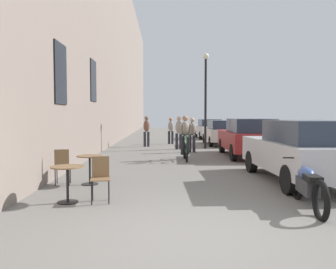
{
  "coord_description": "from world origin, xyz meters",
  "views": [
    {
      "loc": [
        -0.34,
        -4.75,
        1.71
      ],
      "look_at": [
        -0.08,
        10.59,
        0.86
      ],
      "focal_mm": 36.86,
      "sensor_mm": 36.0,
      "label": 1
    }
  ],
  "objects_px": {
    "cafe_table_mid": "(90,164)",
    "cyclist_on_bicycle": "(185,139)",
    "cafe_chair_mid_toward_street": "(62,164)",
    "pedestrian_furthest": "(171,129)",
    "street_lamp": "(206,88)",
    "cafe_chair_near_toward_street": "(101,176)",
    "pedestrian_near": "(192,133)",
    "parked_car_second": "(248,137)",
    "parked_car_third": "(221,132)",
    "pedestrian_far": "(147,129)",
    "parked_car_fourth": "(209,128)",
    "parked_motorcycle": "(308,186)",
    "pedestrian_mid": "(179,131)",
    "parked_car_nearest": "(302,150)",
    "cafe_table_near": "(67,176)"
  },
  "relations": [
    {
      "from": "cafe_table_mid",
      "to": "cyclist_on_bicycle",
      "type": "relative_size",
      "value": 0.41
    },
    {
      "from": "cafe_chair_mid_toward_street",
      "to": "pedestrian_furthest",
      "type": "xyz_separation_m",
      "value": [
        2.97,
        12.28,
        0.38
      ]
    },
    {
      "from": "cafe_table_mid",
      "to": "street_lamp",
      "type": "xyz_separation_m",
      "value": [
        4.03,
        9.26,
        2.59
      ]
    },
    {
      "from": "cafe_chair_near_toward_street",
      "to": "pedestrian_near",
      "type": "xyz_separation_m",
      "value": [
        2.61,
        9.14,
        0.4
      ]
    },
    {
      "from": "parked_car_second",
      "to": "parked_car_third",
      "type": "distance_m",
      "value": 5.72
    },
    {
      "from": "pedestrian_far",
      "to": "parked_car_fourth",
      "type": "height_order",
      "value": "pedestrian_far"
    },
    {
      "from": "street_lamp",
      "to": "parked_motorcycle",
      "type": "relative_size",
      "value": 2.29
    },
    {
      "from": "pedestrian_mid",
      "to": "street_lamp",
      "type": "xyz_separation_m",
      "value": [
        1.4,
        0.38,
        2.17
      ]
    },
    {
      "from": "parked_car_fourth",
      "to": "pedestrian_near",
      "type": "bearing_deg",
      "value": -102.13
    },
    {
      "from": "pedestrian_far",
      "to": "parked_car_third",
      "type": "relative_size",
      "value": 0.42
    },
    {
      "from": "pedestrian_mid",
      "to": "parked_motorcycle",
      "type": "distance_m",
      "value": 11.28
    },
    {
      "from": "cafe_table_mid",
      "to": "parked_car_nearest",
      "type": "relative_size",
      "value": 0.16
    },
    {
      "from": "pedestrian_near",
      "to": "parked_motorcycle",
      "type": "bearing_deg",
      "value": -82.31
    },
    {
      "from": "parked_motorcycle",
      "to": "parked_car_fourth",
      "type": "bearing_deg",
      "value": 87.68
    },
    {
      "from": "pedestrian_mid",
      "to": "parked_car_third",
      "type": "height_order",
      "value": "pedestrian_mid"
    },
    {
      "from": "cafe_chair_near_toward_street",
      "to": "parked_car_second",
      "type": "distance_m",
      "value": 8.8
    },
    {
      "from": "cafe_chair_mid_toward_street",
      "to": "street_lamp",
      "type": "relative_size",
      "value": 0.18
    },
    {
      "from": "cafe_table_mid",
      "to": "cyclist_on_bicycle",
      "type": "height_order",
      "value": "cyclist_on_bicycle"
    },
    {
      "from": "cafe_chair_near_toward_street",
      "to": "parked_motorcycle",
      "type": "height_order",
      "value": "cafe_chair_near_toward_street"
    },
    {
      "from": "parked_car_nearest",
      "to": "pedestrian_mid",
      "type": "bearing_deg",
      "value": 107.44
    },
    {
      "from": "pedestrian_furthest",
      "to": "parked_car_third",
      "type": "xyz_separation_m",
      "value": [
        2.89,
        -0.81,
        -0.15
      ]
    },
    {
      "from": "parked_car_fourth",
      "to": "parked_car_second",
      "type": "bearing_deg",
      "value": -89.6
    },
    {
      "from": "cafe_table_near",
      "to": "pedestrian_far",
      "type": "bearing_deg",
      "value": 85.33
    },
    {
      "from": "cafe_table_mid",
      "to": "parked_motorcycle",
      "type": "relative_size",
      "value": 0.34
    },
    {
      "from": "cafe_table_mid",
      "to": "pedestrian_near",
      "type": "distance_m",
      "value": 8.09
    },
    {
      "from": "cafe_table_near",
      "to": "cafe_table_mid",
      "type": "bearing_deg",
      "value": 88.0
    },
    {
      "from": "pedestrian_furthest",
      "to": "parked_car_second",
      "type": "xyz_separation_m",
      "value": [
        3.03,
        -6.53,
        -0.08
      ]
    },
    {
      "from": "street_lamp",
      "to": "cafe_chair_mid_toward_street",
      "type": "bearing_deg",
      "value": -116.65
    },
    {
      "from": "cyclist_on_bicycle",
      "to": "pedestrian_furthest",
      "type": "bearing_deg",
      "value": 92.81
    },
    {
      "from": "cyclist_on_bicycle",
      "to": "parked_car_fourth",
      "type": "bearing_deg",
      "value": 78.26
    },
    {
      "from": "pedestrian_near",
      "to": "pedestrian_furthest",
      "type": "xyz_separation_m",
      "value": [
        -0.87,
        4.78,
        -0.02
      ]
    },
    {
      "from": "pedestrian_furthest",
      "to": "parked_car_nearest",
      "type": "distance_m",
      "value": 12.4
    },
    {
      "from": "pedestrian_furthest",
      "to": "parked_car_nearest",
      "type": "xyz_separation_m",
      "value": [
        3.04,
        -12.02,
        -0.07
      ]
    },
    {
      "from": "cafe_chair_near_toward_street",
      "to": "parked_car_nearest",
      "type": "bearing_deg",
      "value": 21.69
    },
    {
      "from": "cafe_table_near",
      "to": "parked_car_third",
      "type": "xyz_separation_m",
      "value": [
        5.27,
        13.18,
        0.22
      ]
    },
    {
      "from": "cyclist_on_bicycle",
      "to": "street_lamp",
      "type": "bearing_deg",
      "value": 73.5
    },
    {
      "from": "parked_car_nearest",
      "to": "pedestrian_far",
      "type": "bearing_deg",
      "value": 113.36
    },
    {
      "from": "parked_car_fourth",
      "to": "parked_motorcycle",
      "type": "distance_m",
      "value": 19.42
    },
    {
      "from": "cafe_table_near",
      "to": "cafe_table_mid",
      "type": "relative_size",
      "value": 1.0
    },
    {
      "from": "street_lamp",
      "to": "parked_car_fourth",
      "type": "bearing_deg",
      "value": 81.09
    },
    {
      "from": "cyclist_on_bicycle",
      "to": "pedestrian_far",
      "type": "relative_size",
      "value": 1.05
    },
    {
      "from": "street_lamp",
      "to": "parked_motorcycle",
      "type": "distance_m",
      "value": 11.82
    },
    {
      "from": "cafe_table_mid",
      "to": "pedestrian_far",
      "type": "bearing_deg",
      "value": 84.87
    },
    {
      "from": "cafe_table_near",
      "to": "cyclist_on_bicycle",
      "type": "bearing_deg",
      "value": 67.08
    },
    {
      "from": "cafe_table_mid",
      "to": "parked_motorcycle",
      "type": "xyz_separation_m",
      "value": [
        4.48,
        -2.24,
        -0.12
      ]
    },
    {
      "from": "pedestrian_far",
      "to": "pedestrian_furthest",
      "type": "bearing_deg",
      "value": 52.27
    },
    {
      "from": "pedestrian_near",
      "to": "pedestrian_far",
      "type": "relative_size",
      "value": 0.97
    },
    {
      "from": "cyclist_on_bicycle",
      "to": "parked_car_fourth",
      "type": "distance_m",
      "value": 12.72
    },
    {
      "from": "street_lamp",
      "to": "parked_car_second",
      "type": "bearing_deg",
      "value": -69.82
    },
    {
      "from": "parked_car_third",
      "to": "parked_motorcycle",
      "type": "height_order",
      "value": "parked_car_third"
    }
  ]
}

